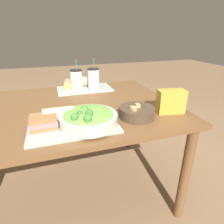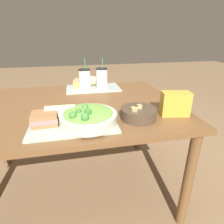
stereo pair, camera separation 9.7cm
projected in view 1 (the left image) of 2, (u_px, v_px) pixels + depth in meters
name	position (u px, v px, depth m)	size (l,w,h in m)	color
ground_plane	(74.00, 190.00, 1.50)	(12.00, 12.00, 0.00)	#846647
dining_table	(66.00, 118.00, 1.25)	(1.43, 1.01, 0.72)	brown
tray_near	(74.00, 127.00, 0.94)	(0.44, 0.25, 0.01)	#99A89E
tray_far	(85.00, 89.00, 1.57)	(0.44, 0.25, 0.01)	#99A89E
salad_bowl	(89.00, 117.00, 0.94)	(0.29, 0.29, 0.10)	beige
soup_bowl	(137.00, 112.00, 1.05)	(0.20, 0.20, 0.08)	#473828
sandwich_near	(43.00, 122.00, 0.91)	(0.13, 0.11, 0.06)	olive
baguette_near	(59.00, 115.00, 0.97)	(0.16, 0.08, 0.08)	#DBBC84
sandwich_far	(73.00, 84.00, 1.57)	(0.15, 0.14, 0.06)	tan
baguette_far	(82.00, 81.00, 1.62)	(0.16, 0.11, 0.08)	#DBBC84
drink_cup_dark	(77.00, 81.00, 1.47)	(0.09, 0.09, 0.24)	silver
drink_cup_red	(94.00, 80.00, 1.51)	(0.09, 0.09, 0.25)	silver
chip_bag	(171.00, 101.00, 1.10)	(0.17, 0.10, 0.14)	gold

